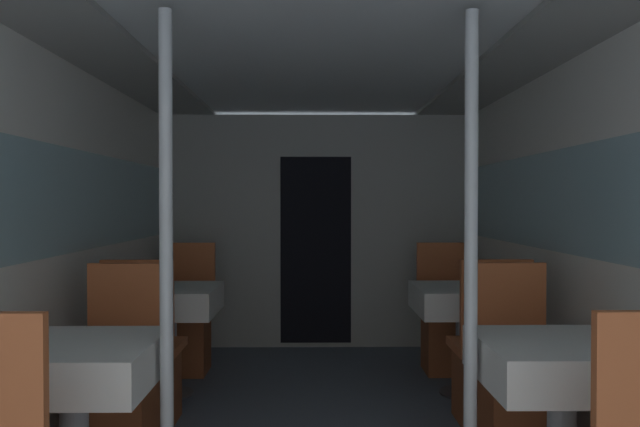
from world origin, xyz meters
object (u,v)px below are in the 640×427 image
dining_table_left_1 (168,305)px  dining_table_right_0 (562,370)px  chair_right_near_1 (488,372)px  chair_right_far_0 (516,400)px  dining_table_right_1 (465,304)px  chair_left_far_0 (118,401)px  chair_right_far_1 (446,332)px  chair_left_far_1 (186,332)px  support_pole_left_0 (166,266)px  chair_left_near_1 (145,373)px  support_pole_right_0 (471,265)px  dining_table_left_0 (74,372)px

dining_table_left_1 → dining_table_right_0: (2.03, -1.67, 0.00)m
chair_right_near_1 → chair_right_far_0: bearing=-90.0°
dining_table_right_0 → dining_table_right_1: same height
chair_left_far_0 → chair_right_far_1: bearing=-140.5°
chair_right_far_0 → chair_right_far_1: same height
chair_left_far_1 → chair_right_near_1: same height
chair_left_far_0 → chair_right_near_1: bearing=-165.8°
support_pole_left_0 → chair_left_near_1: bearing=109.3°
support_pole_right_0 → dining_table_right_1: size_ratio=2.85×
chair_left_far_1 → support_pole_left_0: bearing=99.7°
chair_right_near_1 → dining_table_right_0: bearing=-90.0°
chair_left_far_0 → chair_left_far_1: (0.00, 1.67, 0.00)m
dining_table_left_0 → chair_left_near_1: chair_left_near_1 is taller
chair_left_near_1 → chair_right_far_1: (2.03, 1.16, 0.00)m
dining_table_left_0 → chair_left_far_0: bearing=90.0°
dining_table_left_0 → chair_right_far_1: size_ratio=0.74×
chair_left_far_0 → chair_right_far_0: size_ratio=1.00×
chair_left_far_0 → chair_right_near_1: 2.09m
support_pole_left_0 → chair_left_far_1: size_ratio=2.12×
support_pole_left_0 → dining_table_left_1: support_pole_left_0 is taller
chair_left_far_0 → chair_right_far_1: (2.03, 1.67, 0.00)m
chair_right_far_1 → chair_left_near_1: bearing=29.7°
dining_table_right_1 → chair_right_near_1: chair_right_near_1 is taller
chair_left_near_1 → chair_right_far_1: 2.34m
chair_left_far_0 → chair_right_far_1: 2.63m
dining_table_right_0 → chair_right_far_0: 0.66m
dining_table_left_0 → support_pole_right_0: 1.70m
support_pole_left_0 → support_pole_right_0: (1.26, 0.00, 0.00)m
chair_left_far_1 → dining_table_right_1: 2.13m
chair_right_far_0 → chair_right_far_1: 1.67m
dining_table_left_0 → support_pole_left_0: size_ratio=0.35×
chair_right_near_1 → chair_right_far_1: size_ratio=1.00×
chair_left_far_0 → support_pole_left_0: bearing=123.5°
dining_table_left_0 → chair_left_far_1: chair_left_far_1 is taller
dining_table_left_0 → chair_left_far_0: size_ratio=0.74×
dining_table_right_0 → chair_right_near_1: size_ratio=0.74×
dining_table_left_1 → chair_right_far_0: 2.33m
chair_left_far_1 → support_pole_right_0: (1.65, -2.25, 0.75)m
chair_left_far_0 → chair_right_far_0: (2.03, 0.00, 0.00)m
chair_left_near_1 → dining_table_left_0: bearing=-90.0°
chair_left_far_1 → dining_table_right_1: (2.03, -0.58, 0.31)m
chair_right_far_0 → chair_left_near_1: bearing=-14.2°
chair_left_far_0 → chair_right_far_0: 2.03m
dining_table_left_1 → dining_table_right_0: bearing=-39.5°
chair_right_far_1 → chair_left_far_1: bearing=0.0°
chair_left_near_1 → dining_table_right_0: chair_left_near_1 is taller
chair_left_near_1 → chair_right_far_0: bearing=-14.2°
chair_right_near_1 → chair_right_far_1: (0.00, 1.16, 0.00)m
chair_left_far_0 → dining_table_left_1: chair_left_far_0 is taller
chair_right_far_0 → support_pole_right_0: support_pole_right_0 is taller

